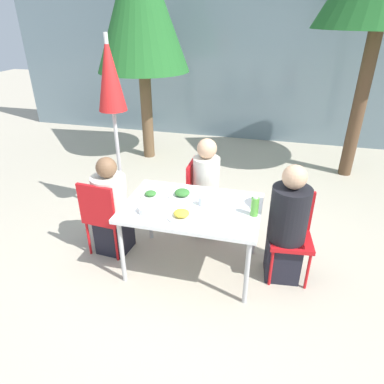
{
  "coord_description": "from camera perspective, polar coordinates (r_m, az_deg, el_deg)",
  "views": [
    {
      "loc": [
        0.71,
        -2.76,
        2.36
      ],
      "look_at": [
        0.0,
        0.0,
        0.88
      ],
      "focal_mm": 32.0,
      "sensor_mm": 36.0,
      "label": 1
    }
  ],
  "objects": [
    {
      "name": "plate_0",
      "position": [
        3.46,
        -6.91,
        -0.44
      ],
      "size": [
        0.21,
        0.21,
        0.06
      ],
      "color": "white",
      "rests_on": "dining_table"
    },
    {
      "name": "plate_1",
      "position": [
        3.09,
        -1.77,
        -3.81
      ],
      "size": [
        0.26,
        0.26,
        0.07
      ],
      "color": "white",
      "rests_on": "dining_table"
    },
    {
      "name": "tree_behind_right",
      "position": [
        6.07,
        -8.65,
        28.69
      ],
      "size": [
        1.52,
        1.52,
        3.56
      ],
      "color": "brown",
      "rests_on": "ground"
    },
    {
      "name": "salad_bowl",
      "position": [
        3.2,
        -7.26,
        -2.82
      ],
      "size": [
        0.19,
        0.19,
        0.06
      ],
      "color": "white",
      "rests_on": "dining_table"
    },
    {
      "name": "dining_table",
      "position": [
        3.31,
        0.0,
        -3.19
      ],
      "size": [
        1.31,
        0.88,
        0.73
      ],
      "color": "white",
      "rests_on": "ground"
    },
    {
      "name": "chair_far",
      "position": [
        4.03,
        1.37,
        0.21
      ],
      "size": [
        0.41,
        0.41,
        0.87
      ],
      "rotation": [
        0.0,
        0.0,
        -1.56
      ],
      "color": "red",
      "rests_on": "ground"
    },
    {
      "name": "building_facade",
      "position": [
        7.26,
        9.31,
        20.38
      ],
      "size": [
        10.0,
        0.2,
        3.0
      ],
      "color": "slate",
      "rests_on": "ground"
    },
    {
      "name": "ground_plane",
      "position": [
        3.7,
        0.0,
        -12.15
      ],
      "size": [
        24.0,
        24.0,
        0.0
      ],
      "primitive_type": "plane",
      "color": "#B2A893"
    },
    {
      "name": "person_right",
      "position": [
        3.38,
        15.55,
        -5.73
      ],
      "size": [
        0.36,
        0.36,
        1.21
      ],
      "rotation": [
        0.0,
        0.0,
        -3.04
      ],
      "color": "black",
      "rests_on": "ground"
    },
    {
      "name": "closed_umbrella",
      "position": [
        3.99,
        -13.32,
        16.44
      ],
      "size": [
        0.36,
        0.36,
        2.2
      ],
      "color": "#333333",
      "rests_on": "ground"
    },
    {
      "name": "bottle",
      "position": [
        3.14,
        10.42,
        -2.33
      ],
      "size": [
        0.07,
        0.07,
        0.2
      ],
      "color": "#51A338",
      "rests_on": "dining_table"
    },
    {
      "name": "chair_left",
      "position": [
        3.72,
        -14.54,
        -3.32
      ],
      "size": [
        0.43,
        0.43,
        0.87
      ],
      "rotation": [
        0.0,
        0.0,
        -0.08
      ],
      "color": "red",
      "rests_on": "ground"
    },
    {
      "name": "plate_2",
      "position": [
        3.44,
        -1.65,
        -0.33
      ],
      "size": [
        0.28,
        0.28,
        0.08
      ],
      "color": "white",
      "rests_on": "dining_table"
    },
    {
      "name": "drinking_cup",
      "position": [
        3.28,
        1.73,
        -1.5
      ],
      "size": [
        0.08,
        0.08,
        0.09
      ],
      "color": "silver",
      "rests_on": "dining_table"
    },
    {
      "name": "chair_right",
      "position": [
        3.48,
        16.13,
        -5.83
      ],
      "size": [
        0.44,
        0.44,
        0.87
      ],
      "rotation": [
        0.0,
        0.0,
        -3.04
      ],
      "color": "red",
      "rests_on": "ground"
    },
    {
      "name": "person_far",
      "position": [
        3.95,
        2.36,
        0.5
      ],
      "size": [
        0.3,
        0.3,
        1.17
      ],
      "rotation": [
        0.0,
        0.0,
        -1.56
      ],
      "color": "black",
      "rests_on": "ground"
    },
    {
      "name": "person_left",
      "position": [
        3.75,
        -13.26,
        -2.83
      ],
      "size": [
        0.36,
        0.36,
        1.11
      ],
      "rotation": [
        0.0,
        0.0,
        -0.08
      ],
      "color": "black",
      "rests_on": "ground"
    }
  ]
}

